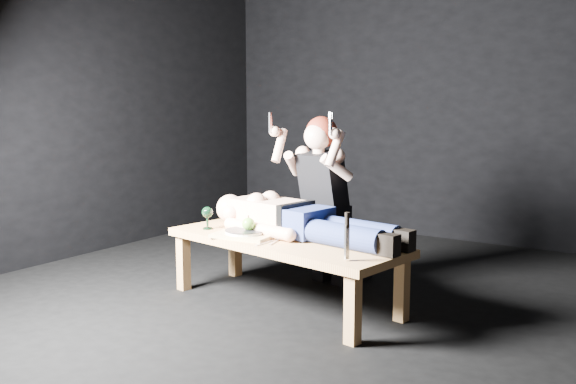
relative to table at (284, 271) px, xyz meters
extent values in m
plane|color=black|center=(0.24, 0.10, -0.23)|extent=(5.00, 5.00, 0.00)
plane|color=black|center=(0.24, 2.60, 1.27)|extent=(5.00, 0.00, 5.00)
cube|color=tan|center=(0.00, 0.00, 0.00)|extent=(1.75, 0.89, 0.45)
cube|color=tan|center=(-0.24, -0.11, 0.24)|extent=(0.42, 0.32, 0.02)
cylinder|color=white|center=(-0.24, -0.11, 0.26)|extent=(0.29, 0.29, 0.02)
sphere|color=#6BAA30|center=(-0.22, -0.10, 0.31)|extent=(0.09, 0.09, 0.09)
cube|color=#B2B2B7|center=(-0.44, -0.09, 0.23)|extent=(0.07, 0.17, 0.01)
cube|color=#B2B2B7|center=(-0.01, -0.20, 0.23)|extent=(0.02, 0.18, 0.01)
cube|color=#B2B2B7|center=(0.02, -0.14, 0.23)|extent=(0.06, 0.18, 0.01)
camera|label=1|loc=(2.15, -3.24, 1.08)|focal=37.58mm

